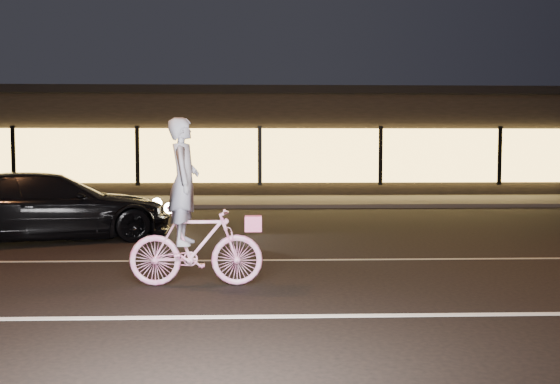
{
  "coord_description": "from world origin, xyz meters",
  "views": [
    {
      "loc": [
        -0.05,
        -8.29,
        1.86
      ],
      "look_at": [
        0.25,
        0.6,
        1.24
      ],
      "focal_mm": 40.0,
      "sensor_mm": 36.0,
      "label": 1
    }
  ],
  "objects": [
    {
      "name": "lane_stripe_far",
      "position": [
        0.0,
        2.0,
        0.0
      ],
      "size": [
        60.0,
        0.1,
        0.01
      ],
      "primitive_type": "cube",
      "color": "gray",
      "rests_on": "ground"
    },
    {
      "name": "ground",
      "position": [
        0.0,
        0.0,
        0.0
      ],
      "size": [
        90.0,
        90.0,
        0.0
      ],
      "primitive_type": "plane",
      "color": "black",
      "rests_on": "ground"
    },
    {
      "name": "cyclist",
      "position": [
        -0.94,
        0.1,
        0.81
      ],
      "size": [
        1.81,
        0.62,
        2.28
      ],
      "rotation": [
        0.0,
        0.0,
        1.57
      ],
      "color": "#F635A4",
      "rests_on": "ground"
    },
    {
      "name": "storefront",
      "position": [
        0.0,
        18.97,
        2.15
      ],
      "size": [
        25.4,
        8.42,
        4.2
      ],
      "color": "black",
      "rests_on": "ground"
    },
    {
      "name": "sedan",
      "position": [
        -4.25,
        4.34,
        0.69
      ],
      "size": [
        5.16,
        3.53,
        1.39
      ],
      "rotation": [
        0.0,
        0.0,
        1.94
      ],
      "color": "black",
      "rests_on": "ground"
    },
    {
      "name": "lane_stripe_near",
      "position": [
        0.0,
        -1.5,
        0.0
      ],
      "size": [
        60.0,
        0.12,
        0.01
      ],
      "primitive_type": "cube",
      "color": "silver",
      "rests_on": "ground"
    },
    {
      "name": "sidewalk",
      "position": [
        0.0,
        13.0,
        0.06
      ],
      "size": [
        30.0,
        4.0,
        0.12
      ],
      "primitive_type": "cube",
      "color": "#383533",
      "rests_on": "ground"
    }
  ]
}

